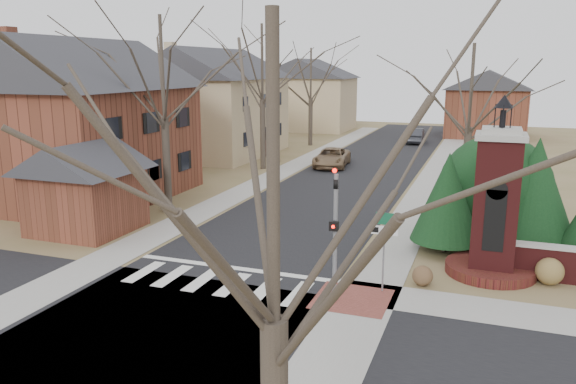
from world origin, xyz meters
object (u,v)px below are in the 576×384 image
at_px(sign_post, 384,236).
at_px(brick_gate_monument, 495,217).
at_px(distant_car, 415,136).
at_px(pickup_truck, 332,158).
at_px(traffic_signal_pole, 335,225).

height_order(sign_post, brick_gate_monument, brick_gate_monument).
height_order(brick_gate_monument, distant_car, brick_gate_monument).
xyz_separation_m(pickup_truck, distant_car, (4.14, 15.58, 0.03)).
height_order(brick_gate_monument, pickup_truck, brick_gate_monument).
bearing_deg(brick_gate_monument, distant_car, 101.76).
bearing_deg(distant_car, pickup_truck, 72.43).
bearing_deg(pickup_truck, brick_gate_monument, -65.65).
bearing_deg(distant_car, sign_post, 93.15).
xyz_separation_m(sign_post, pickup_truck, (-8.04, 22.48, -1.25)).
bearing_deg(sign_post, pickup_truck, 109.67).
xyz_separation_m(brick_gate_monument, distant_car, (-7.30, 35.05, -1.44)).
bearing_deg(brick_gate_monument, sign_post, -138.58).
distance_m(pickup_truck, distant_car, 16.12).
bearing_deg(sign_post, brick_gate_monument, 41.42).
bearing_deg(pickup_truck, traffic_signal_pole, -80.33).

